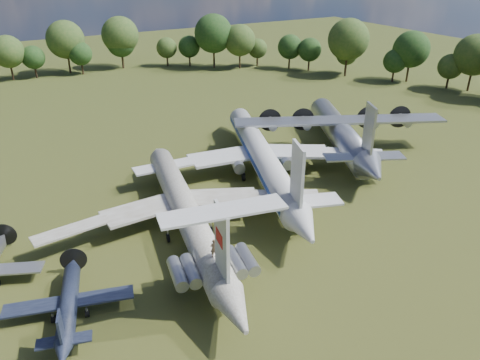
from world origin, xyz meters
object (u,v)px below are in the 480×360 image
il62_airliner (186,215)px  tu104_jet (262,161)px  an12_transport (340,136)px  small_prop_west (69,307)px  person_on_il62 (214,248)px

il62_airliner → tu104_jet: tu104_jet is taller
il62_airliner → an12_transport: (32.76, 10.85, 0.40)m
an12_transport → small_prop_west: an12_transport is taller
il62_airliner → person_on_il62: person_on_il62 is taller
il62_airliner → small_prop_west: 17.69m
an12_transport → tu104_jet: bearing=-148.0°
tu104_jet → an12_transport: (16.78, 2.15, 0.10)m
tu104_jet → small_prop_west: size_ratio=3.15×
tu104_jet → an12_transport: an12_transport is taller
il62_airliner → small_prop_west: (-15.39, -8.66, -1.04)m
il62_airliner → tu104_jet: size_ratio=0.90×
tu104_jet → person_on_il62: (-18.15, -20.87, 2.87)m
tu104_jet → small_prop_west: tu104_jet is taller
small_prop_west → person_on_il62: 14.31m
il62_airliner → person_on_il62: (-2.16, -12.18, 3.17)m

